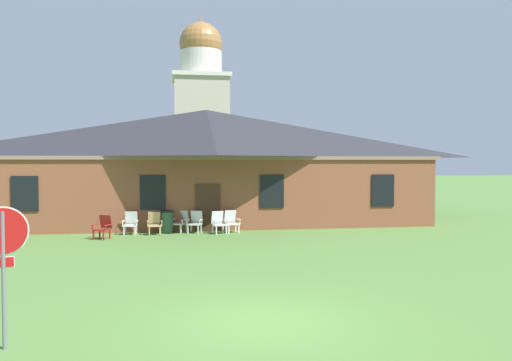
% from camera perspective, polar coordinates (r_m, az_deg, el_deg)
% --- Properties ---
extents(ground_plane, '(200.00, 200.00, 0.00)m').
position_cam_1_polar(ground_plane, '(10.42, 0.97, -15.25)').
color(ground_plane, '#517A38').
extents(brick_building, '(22.10, 10.40, 5.91)m').
position_cam_1_polar(brick_building, '(28.19, -5.47, 1.87)').
color(brick_building, brown).
rests_on(brick_building, ground).
extents(dome_tower, '(5.18, 5.18, 16.67)m').
position_cam_1_polar(dome_tower, '(47.98, -6.06, 7.33)').
color(dome_tower, '#BCB29E').
rests_on(dome_tower, ground).
extents(stop_sign, '(0.78, 0.23, 2.37)m').
position_cam_1_polar(stop_sign, '(9.56, -26.04, -6.78)').
color(stop_sign, slate).
rests_on(stop_sign, ground).
extents(lawn_chair_by_porch, '(0.80, 0.84, 0.96)m').
position_cam_1_polar(lawn_chair_by_porch, '(21.86, -16.44, -4.86)').
color(lawn_chair_by_porch, maroon).
rests_on(lawn_chair_by_porch, ground).
extents(lawn_chair_near_door, '(0.67, 0.70, 0.96)m').
position_cam_1_polar(lawn_chair_near_door, '(22.93, -13.61, -4.51)').
color(lawn_chair_near_door, white).
rests_on(lawn_chair_near_door, ground).
extents(lawn_chair_left_end, '(0.68, 0.71, 0.96)m').
position_cam_1_polar(lawn_chair_left_end, '(22.66, -11.10, -4.57)').
color(lawn_chair_left_end, tan).
rests_on(lawn_chair_left_end, ground).
extents(lawn_chair_middle, '(0.85, 0.87, 0.96)m').
position_cam_1_polar(lawn_chair_middle, '(23.15, -8.27, -4.42)').
color(lawn_chair_middle, white).
rests_on(lawn_chair_middle, ground).
extents(lawn_chair_right_end, '(0.77, 0.82, 0.96)m').
position_cam_1_polar(lawn_chair_right_end, '(22.93, -6.67, -4.47)').
color(lawn_chair_right_end, silver).
rests_on(lawn_chair_right_end, ground).
extents(lawn_chair_far_side, '(0.74, 0.78, 0.96)m').
position_cam_1_polar(lawn_chair_far_side, '(22.59, -4.12, -4.56)').
color(lawn_chair_far_side, white).
rests_on(lawn_chair_far_side, ground).
extents(lawn_chair_under_eave, '(0.72, 0.76, 0.96)m').
position_cam_1_polar(lawn_chair_under_eave, '(22.89, -2.73, -4.47)').
color(lawn_chair_under_eave, white).
rests_on(lawn_chair_under_eave, ground).
extents(trash_bin, '(0.56, 0.56, 0.98)m').
position_cam_1_polar(trash_bin, '(22.99, -9.76, -4.48)').
color(trash_bin, '#335638').
rests_on(trash_bin, ground).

